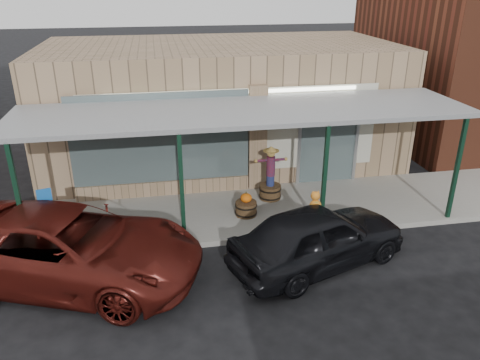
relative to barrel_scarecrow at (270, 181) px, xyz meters
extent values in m
plane|color=black|center=(-0.92, -4.20, -0.71)|extent=(120.00, 120.00, 0.00)
cube|color=gray|center=(-0.92, -0.60, -0.64)|extent=(40.00, 3.20, 0.15)
cube|color=#987A5D|center=(-0.92, 4.00, 1.39)|extent=(12.00, 6.00, 4.20)
cube|color=#4E5E5F|center=(-3.12, 0.85, 1.19)|extent=(5.20, 0.06, 2.80)
cube|color=#4E5E5F|center=(2.08, 0.98, 0.79)|extent=(1.80, 0.06, 2.80)
cube|color=#987A5D|center=(-0.22, 0.90, 0.99)|extent=(0.55, 0.30, 3.40)
cube|color=#987A5D|center=(-3.12, 0.90, -0.36)|extent=(5.20, 0.30, 0.50)
cube|color=#B7B4A2|center=(-0.92, 0.97, 1.29)|extent=(9.00, 0.02, 2.60)
cube|color=white|center=(-0.92, 0.94, 2.49)|extent=(7.50, 0.03, 0.10)
cube|color=slate|center=(-0.92, -0.60, 2.34)|extent=(12.00, 3.00, 0.12)
cube|color=#103020|center=(-6.42, -2.05, 0.84)|extent=(0.10, 0.10, 2.95)
cube|color=#103020|center=(-2.72, -2.05, 0.84)|extent=(0.10, 0.10, 2.95)
cube|color=#103020|center=(0.88, -2.05, 0.84)|extent=(0.10, 0.10, 2.95)
cube|color=#103020|center=(4.58, -2.05, 0.84)|extent=(0.10, 0.10, 2.95)
cylinder|color=brown|center=(0.00, 0.00, -0.35)|extent=(0.74, 0.74, 0.43)
cylinder|color=navy|center=(0.00, 0.00, 0.03)|extent=(0.27, 0.27, 0.32)
cylinder|color=maroon|center=(0.00, 0.00, 0.48)|extent=(0.30, 0.30, 0.59)
sphere|color=#DDA055|center=(0.00, 0.00, 0.89)|extent=(0.23, 0.23, 0.23)
cone|color=#DDA055|center=(0.00, 0.00, 1.02)|extent=(0.38, 0.38, 0.15)
cylinder|color=brown|center=(-0.91, -0.93, -0.36)|extent=(0.73, 0.73, 0.40)
ellipsoid|color=orange|center=(-0.91, -0.93, -0.03)|extent=(0.32, 0.32, 0.26)
cylinder|color=#4C471E|center=(-0.91, -0.93, 0.11)|extent=(0.04, 0.04, 0.06)
cylinder|color=gray|center=(-5.92, -1.80, 0.08)|extent=(0.04, 0.04, 1.27)
cube|color=blue|center=(-5.92, -1.80, 0.88)|extent=(0.33, 0.11, 0.33)
imported|color=black|center=(0.32, -3.40, 0.03)|extent=(4.68, 3.11, 1.48)
ellipsoid|color=orange|center=(0.47, -2.64, 0.41)|extent=(0.31, 0.26, 0.40)
sphere|color=orange|center=(0.47, -2.60, 0.69)|extent=(0.23, 0.23, 0.23)
cylinder|color=#1B7C2E|center=(0.47, -2.64, 0.57)|extent=(0.16, 0.16, 0.02)
imported|color=#501510|center=(-5.30, -2.98, 0.11)|extent=(6.48, 4.63, 1.64)
camera|label=1|loc=(-3.16, -12.35, 5.59)|focal=35.00mm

